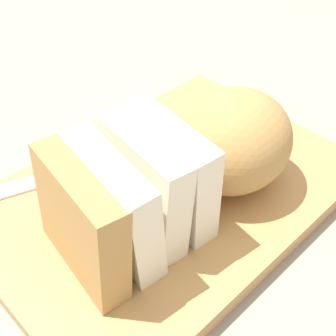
# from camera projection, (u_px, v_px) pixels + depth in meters

# --- Properties ---
(ground_plane) EXTENTS (3.00, 3.00, 0.00)m
(ground_plane) POSITION_uv_depth(u_px,v_px,m) (168.00, 202.00, 0.52)
(ground_plane) COLOR gray
(cutting_board) EXTENTS (0.41, 0.29, 0.02)m
(cutting_board) POSITION_uv_depth(u_px,v_px,m) (168.00, 195.00, 0.51)
(cutting_board) COLOR tan
(cutting_board) RESTS_ON ground_plane
(bread_loaf) EXTENTS (0.27, 0.14, 0.11)m
(bread_loaf) POSITION_uv_depth(u_px,v_px,m) (186.00, 165.00, 0.45)
(bread_loaf) COLOR tan
(bread_loaf) RESTS_ON cutting_board
(bread_knife) EXTENTS (0.28, 0.11, 0.03)m
(bread_knife) POSITION_uv_depth(u_px,v_px,m) (116.00, 153.00, 0.53)
(bread_knife) COLOR silver
(bread_knife) RESTS_ON cutting_board
(crumb_near_knife) EXTENTS (0.01, 0.01, 0.01)m
(crumb_near_knife) POSITION_uv_depth(u_px,v_px,m) (144.00, 233.00, 0.45)
(crumb_near_knife) COLOR tan
(crumb_near_knife) RESTS_ON cutting_board
(crumb_near_loaf) EXTENTS (0.00, 0.00, 0.00)m
(crumb_near_loaf) POSITION_uv_depth(u_px,v_px,m) (180.00, 159.00, 0.54)
(crumb_near_loaf) COLOR tan
(crumb_near_loaf) RESTS_ON cutting_board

